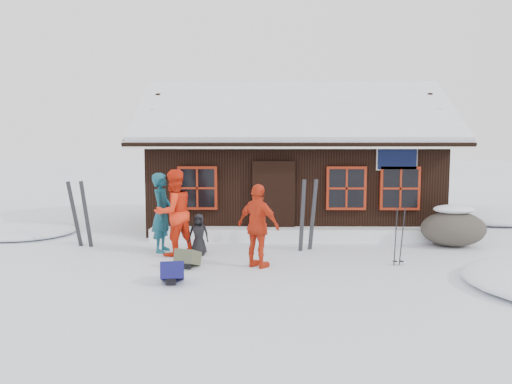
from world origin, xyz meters
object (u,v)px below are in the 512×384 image
boulder (453,227)px  backpack_blue (172,275)px  backpack_olive (188,261)px  skier_teal (162,212)px  ski_poles (399,237)px  skier_crouched (199,234)px  skier_orange_left (174,212)px  skier_orange_right (258,226)px

boulder → backpack_blue: (-6.31, -3.33, -0.32)m
boulder → backpack_olive: boulder is taller
skier_teal → ski_poles: size_ratio=1.48×
skier_teal → skier_crouched: bearing=-105.8°
skier_orange_left → skier_crouched: 0.75m
boulder → skier_crouched: bearing=-170.1°
skier_teal → ski_poles: skier_teal is taller
backpack_blue → backpack_olive: (0.11, 1.13, -0.01)m
skier_teal → backpack_olive: skier_teal is taller
skier_crouched → backpack_olive: skier_crouched is taller
skier_orange_left → skier_orange_right: bearing=107.5°
skier_orange_right → skier_orange_left: bearing=6.4°
skier_orange_left → boulder: size_ratio=1.23×
ski_poles → backpack_olive: size_ratio=2.40×
skier_crouched → skier_orange_right: bearing=-36.3°
ski_poles → backpack_olive: (-4.34, -0.27, -0.44)m
skier_crouched → ski_poles: bearing=-8.9°
skier_orange_left → skier_crouched: skier_orange_left is taller
skier_crouched → skier_teal: bearing=161.0°
skier_orange_right → backpack_olive: size_ratio=3.30×
boulder → backpack_olive: size_ratio=3.04×
skier_teal → skier_orange_right: bearing=-116.9°
skier_teal → boulder: bearing=-78.4°
skier_orange_left → ski_poles: size_ratio=1.56×
backpack_blue → skier_orange_right: bearing=27.8°
boulder → backpack_olive: (-6.20, -2.20, -0.33)m
skier_orange_right → boulder: (4.76, 2.17, -0.39)m
skier_orange_right → ski_poles: (2.91, 0.23, -0.27)m
skier_orange_left → backpack_olive: (0.48, -1.14, -0.83)m
skier_orange_right → skier_crouched: (-1.36, 1.09, -0.38)m
boulder → ski_poles: ski_poles is taller
skier_orange_left → backpack_olive: 1.49m
boulder → ski_poles: size_ratio=1.27×
backpack_blue → backpack_olive: 1.13m
boulder → ski_poles: 2.68m
skier_orange_right → boulder: skier_orange_right is taller
skier_crouched → backpack_blue: (-0.19, -2.25, -0.32)m
skier_orange_left → backpack_olive: bearing=70.4°
backpack_olive → skier_teal: bearing=134.1°
skier_orange_left → backpack_blue: bearing=56.8°
skier_teal → skier_orange_left: size_ratio=0.95×
skier_teal → backpack_blue: (0.71, -2.61, -0.77)m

